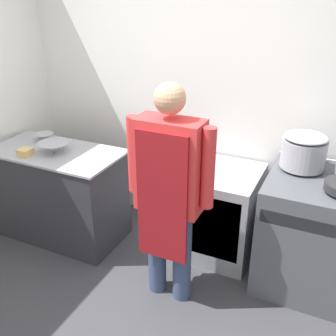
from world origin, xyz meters
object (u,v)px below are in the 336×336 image
mixing_bowl (54,148)px  stock_pot (304,150)px  fridge_unit (218,212)px  plastic_tub (25,152)px  stove (313,233)px  person_cook (169,186)px

mixing_bowl → stock_pot: (2.03, 0.47, 0.16)m
fridge_unit → plastic_tub: size_ratio=7.35×
stove → mixing_bowl: bearing=-171.5°
person_cook → plastic_tub: person_cook is taller
fridge_unit → person_cook: (-0.15, -0.70, 0.56)m
fridge_unit → mixing_bowl: mixing_bowl is taller
stock_pot → stove: bearing=-38.7°
stock_pot → mixing_bowl: bearing=-166.9°
stove → fridge_unit: 0.81m
stove → fridge_unit: (-0.81, 0.09, -0.06)m
plastic_tub → stock_pot: 2.32m
plastic_tub → stock_pot: bearing=15.7°
fridge_unit → stock_pot: 0.93m
mixing_bowl → plastic_tub: (-0.19, -0.15, -0.02)m
person_cook → plastic_tub: size_ratio=15.54×
fridge_unit → mixing_bowl: bearing=-163.4°
stove → stock_pot: bearing=141.3°
plastic_tub → fridge_unit: bearing=19.7°
person_cook → mixing_bowl: size_ratio=6.02×
fridge_unit → stock_pot: (0.63, 0.05, 0.68)m
stock_pot → plastic_tub: bearing=-164.3°
stove → mixing_bowl: mixing_bowl is taller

